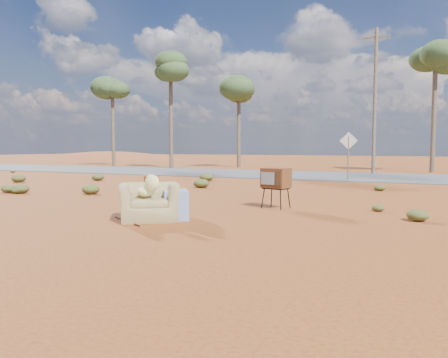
% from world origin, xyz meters
% --- Properties ---
extents(ground, '(140.00, 140.00, 0.00)m').
position_xyz_m(ground, '(0.00, 0.00, 0.00)').
color(ground, '#91501D').
rests_on(ground, ground).
extents(highway, '(140.00, 7.00, 0.04)m').
position_xyz_m(highway, '(0.00, 15.00, 0.02)').
color(highway, '#565659').
rests_on(highway, ground).
extents(dirt_mound, '(26.00, 18.00, 2.00)m').
position_xyz_m(dirt_mound, '(-30.00, 34.00, 0.00)').
color(dirt_mound, brown).
rests_on(dirt_mound, ground).
extents(armchair, '(1.52, 1.52, 1.04)m').
position_xyz_m(armchair, '(-0.50, -0.35, 0.48)').
color(armchair, '#988353').
rests_on(armchair, ground).
extents(tv_unit, '(0.72, 0.63, 1.00)m').
position_xyz_m(tv_unit, '(1.27, 2.35, 0.74)').
color(tv_unit, black).
rests_on(tv_unit, ground).
extents(side_table, '(0.56, 0.56, 0.87)m').
position_xyz_m(side_table, '(-1.03, 0.20, 0.63)').
color(side_table, '#332012').
rests_on(side_table, ground).
extents(rusty_bar, '(1.14, 0.72, 0.04)m').
position_xyz_m(rusty_bar, '(-0.87, -0.81, 0.02)').
color(rusty_bar, '#4F2015').
rests_on(rusty_bar, ground).
extents(road_sign, '(0.78, 0.06, 2.19)m').
position_xyz_m(road_sign, '(1.50, 12.00, 1.50)').
color(road_sign, brown).
rests_on(road_sign, ground).
extents(eucalyptus_far_left, '(3.20, 3.20, 7.10)m').
position_xyz_m(eucalyptus_far_left, '(-18.00, 20.00, 5.94)').
color(eucalyptus_far_left, brown).
rests_on(eucalyptus_far_left, ground).
extents(eucalyptus_left, '(3.20, 3.20, 8.10)m').
position_xyz_m(eucalyptus_left, '(-12.00, 19.00, 6.92)').
color(eucalyptus_left, brown).
rests_on(eucalyptus_left, ground).
extents(eucalyptus_near_left, '(3.20, 3.20, 6.60)m').
position_xyz_m(eucalyptus_near_left, '(-8.00, 22.00, 5.45)').
color(eucalyptus_near_left, brown).
rests_on(eucalyptus_near_left, ground).
extents(eucalyptus_center, '(3.20, 3.20, 7.60)m').
position_xyz_m(eucalyptus_center, '(5.00, 21.00, 6.43)').
color(eucalyptus_center, brown).
rests_on(eucalyptus_center, ground).
extents(utility_pole_center, '(1.40, 0.20, 8.00)m').
position_xyz_m(utility_pole_center, '(2.00, 17.50, 4.15)').
color(utility_pole_center, brown).
rests_on(utility_pole_center, ground).
extents(scrub_patch, '(17.49, 8.07, 0.33)m').
position_xyz_m(scrub_patch, '(-0.82, 4.41, 0.14)').
color(scrub_patch, '#505625').
rests_on(scrub_patch, ground).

